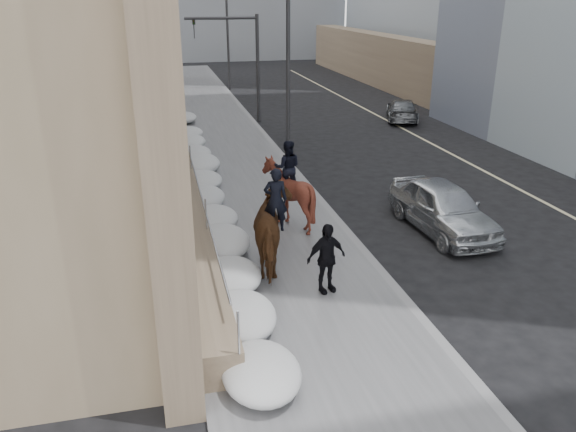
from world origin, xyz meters
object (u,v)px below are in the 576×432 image
object	(u,v)px
mounted_horse_left	(275,228)
pedestrian	(326,258)
car_grey	(402,110)
mounted_horse_right	(288,190)
car_silver	(443,207)

from	to	relation	value
mounted_horse_left	pedestrian	distance (m)	1.85
pedestrian	car_grey	distance (m)	21.78
car_grey	mounted_horse_right	bearing A→B (deg)	75.15
mounted_horse_left	mounted_horse_right	world-z (taller)	mounted_horse_left
car_grey	pedestrian	bearing A→B (deg)	81.80
car_grey	car_silver	bearing A→B (deg)	90.88
mounted_horse_right	car_grey	world-z (taller)	mounted_horse_right
mounted_horse_right	pedestrian	world-z (taller)	mounted_horse_right
mounted_horse_left	car_grey	world-z (taller)	mounted_horse_left
mounted_horse_right	car_grey	xyz separation A→B (m)	(10.43, 14.60, -0.64)
mounted_horse_left	pedestrian	size ratio (longest dim) A/B	1.53
car_silver	car_grey	xyz separation A→B (m)	(5.75, 15.95, -0.16)
car_silver	mounted_horse_right	bearing A→B (deg)	160.90
mounted_horse_left	mounted_horse_right	bearing A→B (deg)	-102.31
mounted_horse_right	pedestrian	size ratio (longest dim) A/B	1.51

